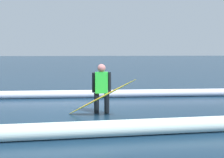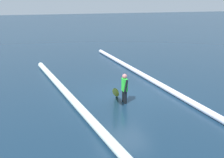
% 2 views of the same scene
% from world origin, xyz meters
% --- Properties ---
extents(ground_plane, '(157.85, 157.85, 0.00)m').
position_xyz_m(ground_plane, '(0.00, 0.00, 0.00)').
color(ground_plane, '#142D43').
extents(surfer, '(0.52, 0.25, 1.34)m').
position_xyz_m(surfer, '(-0.88, 0.32, 0.74)').
color(surfer, black).
rests_on(surfer, ground_plane).
extents(surfboard, '(1.82, 1.03, 1.04)m').
position_xyz_m(surfboard, '(-0.83, 0.72, 0.50)').
color(surfboard, yellow).
rests_on(surfboard, ground_plane).
extents(wave_crest_foreground, '(21.88, 0.87, 0.28)m').
position_xyz_m(wave_crest_foreground, '(0.57, -2.38, 0.14)').
color(wave_crest_foreground, white).
rests_on(wave_crest_foreground, ground_plane).
extents(wave_crest_midground, '(14.87, 1.10, 0.33)m').
position_xyz_m(wave_crest_midground, '(0.27, 2.57, 0.16)').
color(wave_crest_midground, white).
rests_on(wave_crest_midground, ground_plane).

